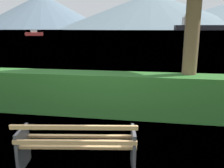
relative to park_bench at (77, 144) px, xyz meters
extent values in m
plane|color=olive|center=(-0.01, 0.06, -0.43)|extent=(1400.00, 1400.00, 0.00)
plane|color=#7A99A8|center=(-0.01, 307.51, -0.43)|extent=(620.00, 620.00, 0.00)
cube|color=tan|center=(0.02, -0.13, 0.02)|extent=(1.88, 0.34, 0.04)
cube|color=tan|center=(-0.01, 0.06, 0.02)|extent=(1.88, 0.34, 0.04)
cube|color=tan|center=(-0.04, 0.25, 0.02)|extent=(1.88, 0.34, 0.04)
cube|color=tan|center=(0.03, -0.20, 0.14)|extent=(1.88, 0.32, 0.06)
cube|color=tan|center=(0.04, -0.25, 0.40)|extent=(1.88, 0.32, 0.06)
cube|color=#4C4C51|center=(-0.90, -0.09, -0.09)|extent=(0.12, 0.51, 0.68)
cube|color=#4C4C51|center=(0.89, 0.17, -0.09)|extent=(0.12, 0.51, 0.68)
cube|color=#2D6B28|center=(-0.01, 2.57, 0.13)|extent=(7.87, 0.76, 1.12)
cylinder|color=brown|center=(2.11, 2.82, 1.57)|extent=(0.36, 0.36, 4.00)
cube|color=#232328|center=(84.09, 316.09, 2.70)|extent=(106.72, 22.97, 6.27)
cube|color=silver|center=(50.27, 313.97, 10.85)|extent=(19.95, 15.89, 10.03)
cube|color=beige|center=(50.27, 313.97, 17.43)|extent=(14.34, 17.17, 3.13)
cube|color=#B2332D|center=(-35.26, 67.59, 0.10)|extent=(5.43, 4.21, 1.06)
cube|color=silver|center=(-35.26, 67.59, 1.01)|extent=(2.24, 1.97, 0.77)
cone|color=slate|center=(-263.55, 566.37, 41.80)|extent=(317.92, 317.92, 84.46)
cone|color=slate|center=(-0.01, 543.63, 38.77)|extent=(410.50, 410.50, 78.40)
camera|label=1|loc=(1.10, -3.33, 1.82)|focal=37.71mm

